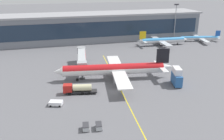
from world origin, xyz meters
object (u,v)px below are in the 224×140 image
(main_airliner, at_px, (115,69))
(baggage_cart_0, at_px, (86,127))
(catering_lift, at_px, (177,77))
(commuter_jet_near, at_px, (163,40))
(fuel_tanker, at_px, (78,89))
(baggage_cart_1, at_px, (99,126))
(pushback_tug, at_px, (56,103))
(commuter_jet_far, at_px, (200,38))

(main_airliner, distance_m, baggage_cart_0, 34.19)
(catering_lift, distance_m, commuter_jet_near, 57.07)
(fuel_tanker, distance_m, baggage_cart_0, 21.29)
(fuel_tanker, distance_m, baggage_cart_1, 21.83)
(baggage_cart_1, xyz_separation_m, commuter_jet_near, (52.89, 73.13, 2.09))
(fuel_tanker, height_order, baggage_cart_0, fuel_tanker)
(catering_lift, relative_size, baggage_cart_1, 2.54)
(fuel_tanker, xyz_separation_m, baggage_cart_1, (2.23, -21.70, -0.96))
(pushback_tug, bearing_deg, commuter_jet_near, 42.76)
(commuter_jet_near, bearing_deg, baggage_cart_1, -125.88)
(pushback_tug, bearing_deg, catering_lift, 6.31)
(main_airliner, xyz_separation_m, commuter_jet_near, (40.25, 42.53, -1.14))
(catering_lift, xyz_separation_m, baggage_cart_0, (-35.46, -19.45, -2.28))
(baggage_cart_1, bearing_deg, fuel_tanker, 95.87)
(main_airliner, xyz_separation_m, baggage_cart_1, (-12.64, -30.59, -3.22))
(pushback_tug, relative_size, baggage_cart_0, 1.52)
(catering_lift, distance_m, baggage_cart_0, 40.51)
(catering_lift, xyz_separation_m, commuter_jet_far, (46.82, 56.33, -0.94))
(main_airliner, bearing_deg, baggage_cart_0, -117.68)
(fuel_tanker, height_order, catering_lift, catering_lift)
(baggage_cart_0, bearing_deg, catering_lift, 28.74)
(fuel_tanker, relative_size, catering_lift, 1.54)
(fuel_tanker, xyz_separation_m, commuter_jet_near, (55.12, 51.43, 1.12))
(commuter_jet_far, relative_size, commuter_jet_near, 0.88)
(fuel_tanker, relative_size, baggage_cart_1, 3.90)
(pushback_tug, xyz_separation_m, commuter_jet_far, (88.80, 60.97, 1.27))
(main_airliner, relative_size, commuter_jet_far, 1.65)
(fuel_tanker, distance_m, commuter_jet_far, 97.93)
(fuel_tanker, height_order, baggage_cart_1, fuel_tanker)
(fuel_tanker, xyz_separation_m, catering_lift, (34.53, -1.80, 1.32))
(baggage_cart_1, distance_m, commuter_jet_near, 90.27)
(main_airliner, distance_m, commuter_jet_far, 80.65)
(baggage_cart_0, height_order, commuter_jet_far, commuter_jet_far)
(main_airliner, bearing_deg, baggage_cart_1, -112.45)
(baggage_cart_1, bearing_deg, baggage_cart_0, 172.02)
(pushback_tug, distance_m, baggage_cart_0, 16.18)
(fuel_tanker, relative_size, pushback_tug, 2.56)
(baggage_cart_1, bearing_deg, commuter_jet_far, 43.93)
(main_airliner, bearing_deg, catering_lift, -28.55)
(main_airliner, distance_m, pushback_tug, 27.27)
(pushback_tug, height_order, commuter_jet_far, commuter_jet_far)
(catering_lift, bearing_deg, pushback_tug, -173.69)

